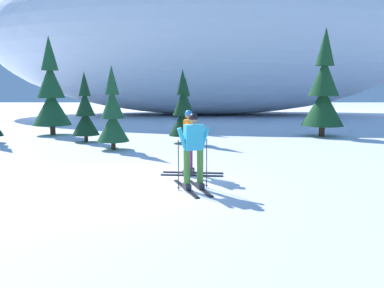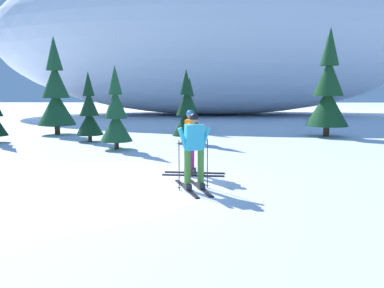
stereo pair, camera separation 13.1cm
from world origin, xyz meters
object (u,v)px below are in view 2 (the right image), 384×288
Objects in this scene: skier_cyan_jacket at (194,150)px; pine_tree_center_right at (186,112)px; pine_tree_right at (190,109)px; pine_tree_far_right at (328,91)px; pine_tree_left at (56,94)px; pine_tree_center_left at (89,113)px; skier_orange_jacket at (190,141)px; pine_tree_center at (116,115)px.

pine_tree_center_right is at bearing 93.04° from skier_cyan_jacket.
pine_tree_far_right is at bearing -15.78° from pine_tree_right.
pine_tree_left reaches higher than pine_tree_center_left.
skier_orange_jacket is 6.44m from pine_tree_center_right.
skier_orange_jacket is 8.09m from pine_tree_center_left.
skier_orange_jacket is at bearing -88.57° from pine_tree_right.
skier_orange_jacket is 5.36m from pine_tree_center.
pine_tree_center_right is 0.60× the size of pine_tree_far_right.
pine_tree_left is (-7.00, 9.44, 1.14)m from skier_orange_jacket.
pine_tree_center is at bearing 116.61° from skier_cyan_jacket.
skier_cyan_jacket is 1.63m from skier_orange_jacket.
pine_tree_far_right is at bearing 53.65° from skier_orange_jacket.
pine_tree_center_right is at bearing -160.76° from pine_tree_far_right.
pine_tree_far_right is (6.74, -1.90, 0.96)m from pine_tree_right.
skier_orange_jacket is 10.70m from pine_tree_right.
pine_tree_center_left is at bearing -169.14° from pine_tree_far_right.
skier_cyan_jacket reaches higher than skier_orange_jacket.
pine_tree_right is (-0.27, 10.70, 0.30)m from skier_orange_jacket.
pine_tree_center_right is (-0.31, 6.42, 0.39)m from skier_orange_jacket.
pine_tree_far_right is (6.78, 2.37, 0.87)m from pine_tree_center_right.
pine_tree_center is 1.01× the size of pine_tree_center_right.
pine_tree_left is 1.69× the size of pine_tree_right.
pine_tree_center_right is 4.27m from pine_tree_right.
pine_tree_center_left is 11.27m from pine_tree_far_right.
pine_tree_center_right is 7.24m from pine_tree_far_right.
pine_tree_far_right reaches higher than pine_tree_left.
skier_cyan_jacket is at bearing -86.96° from pine_tree_center_right.
pine_tree_center_left is at bearing -48.62° from pine_tree_left.
skier_cyan_jacket is at bearing -121.40° from pine_tree_far_right.
skier_cyan_jacket is at bearing -60.58° from pine_tree_center_left.
pine_tree_center is (1.63, -2.21, 0.06)m from pine_tree_center_left.
pine_tree_far_right reaches higher than skier_orange_jacket.
pine_tree_center_right is (2.62, 1.96, -0.02)m from pine_tree_center.
pine_tree_left reaches higher than pine_tree_right.
pine_tree_left is at bearing -169.42° from pine_tree_right.
pine_tree_center_left is 0.96× the size of pine_tree_center.
skier_cyan_jacket is 9.53m from pine_tree_center_left.
pine_tree_center reaches higher than pine_tree_right.
pine_tree_center_right is (6.69, -3.01, -0.75)m from pine_tree_left.
pine_tree_far_right is at bearing 10.86° from pine_tree_center_left.
pine_tree_far_right is (6.36, 10.41, 1.27)m from skier_cyan_jacket.
pine_tree_center_right is 1.08× the size of pine_tree_right.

